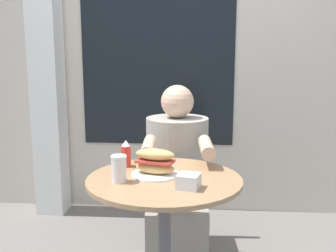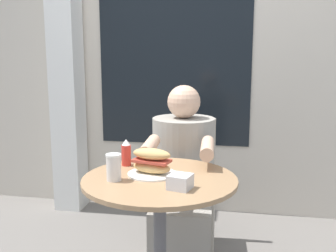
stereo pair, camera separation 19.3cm
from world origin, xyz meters
The scene contains 9 objects.
storefront_wall centered at (0.00, 1.54, 1.40)m, with size 8.00×0.09×2.80m.
lattice_pillar centered at (-1.06, 1.37, 1.20)m, with size 0.22×0.22×2.40m.
cafe_table centered at (0.00, 0.00, 0.55)m, with size 0.70×0.70×0.75m.
diner_chair centered at (0.02, 0.90, 0.52)m, with size 0.40×0.40×0.87m.
seated_diner centered at (0.03, 0.54, 0.48)m, with size 0.40×0.67×1.13m.
sandwich_on_plate centered at (-0.05, 0.04, 0.81)m, with size 0.22×0.22×0.12m.
drink_cup centered at (-0.19, -0.07, 0.81)m, with size 0.07×0.07×0.12m.
napkin_box centered at (0.11, -0.13, 0.78)m, with size 0.11×0.11×0.06m.
condiment_bottle centered at (-0.20, 0.17, 0.82)m, with size 0.05×0.05×0.13m.
Camera 2 is at (0.35, -1.66, 1.30)m, focal length 42.00 mm.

